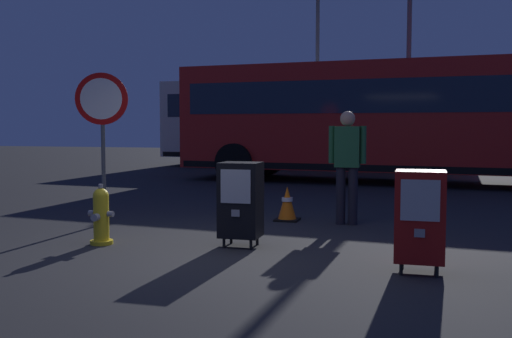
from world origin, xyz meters
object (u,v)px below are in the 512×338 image
at_px(traffic_cone, 287,204).
at_px(newspaper_box_secondary, 420,216).
at_px(fire_hydrant, 101,216).
at_px(street_light_near_right, 317,62).
at_px(newspaper_box_primary, 241,200).
at_px(stop_sign, 102,116).
at_px(bus_near, 387,116).
at_px(street_light_near_left, 409,30).
at_px(bus_far, 313,118).
at_px(pedestrian, 347,161).

bearing_deg(traffic_cone, newspaper_box_secondary, -55.42).
height_order(fire_hydrant, traffic_cone, fire_hydrant).
distance_m(newspaper_box_secondary, street_light_near_right, 17.02).
distance_m(newspaper_box_primary, stop_sign, 2.84).
distance_m(bus_near, street_light_near_left, 3.81).
relative_size(fire_hydrant, street_light_near_right, 0.11).
relative_size(fire_hydrant, street_light_near_left, 0.10).
relative_size(bus_far, street_light_near_right, 1.63).
relative_size(bus_near, bus_far, 1.00).
bearing_deg(street_light_near_right, traffic_cone, -82.15).
distance_m(street_light_near_left, street_light_near_right, 5.22).
bearing_deg(street_light_near_left, stop_sign, -111.25).
bearing_deg(bus_near, newspaper_box_secondary, -79.12).
distance_m(fire_hydrant, bus_near, 9.61).
distance_m(bus_far, street_light_near_left, 4.56).
xyz_separation_m(fire_hydrant, bus_near, (2.91, 9.06, 1.36)).
height_order(newspaper_box_secondary, street_light_near_left, street_light_near_left).
bearing_deg(street_light_near_right, stop_sign, -92.77).
bearing_deg(bus_far, newspaper_box_secondary, -70.68).
xyz_separation_m(pedestrian, bus_near, (0.18, 6.75, 0.76)).
xyz_separation_m(pedestrian, street_light_near_right, (-2.77, 13.50, 2.87)).
distance_m(newspaper_box_secondary, street_light_near_left, 12.86).
distance_m(stop_sign, bus_near, 8.52).
bearing_deg(newspaper_box_secondary, street_light_near_left, 92.05).
bearing_deg(street_light_near_left, pedestrian, -93.68).
height_order(newspaper_box_secondary, pedestrian, pedestrian).
relative_size(traffic_cone, bus_far, 0.05).
xyz_separation_m(bus_near, bus_far, (-2.76, 4.84, 0.00)).
distance_m(fire_hydrant, bus_far, 13.96).
height_order(stop_sign, traffic_cone, stop_sign).
height_order(newspaper_box_primary, pedestrian, pedestrian).
xyz_separation_m(bus_near, street_light_near_left, (0.43, 2.80, 2.54)).
height_order(newspaper_box_primary, bus_near, bus_near).
bearing_deg(newspaper_box_secondary, fire_hydrant, 173.14).
xyz_separation_m(fire_hydrant, traffic_cone, (1.81, 2.42, -0.09)).
relative_size(newspaper_box_primary, newspaper_box_secondary, 1.00).
xyz_separation_m(fire_hydrant, newspaper_box_primary, (1.70, 0.33, 0.22)).
bearing_deg(bus_far, stop_sign, -88.95).
xyz_separation_m(newspaper_box_secondary, pedestrian, (-1.05, 2.76, 0.38)).
relative_size(stop_sign, street_light_near_left, 0.30).
relative_size(fire_hydrant, stop_sign, 0.33).
bearing_deg(bus_near, pedestrian, -85.91).
height_order(fire_hydrant, bus_near, bus_near).
distance_m(pedestrian, bus_near, 6.80).
height_order(stop_sign, bus_far, bus_far).
distance_m(bus_far, street_light_near_right, 2.86).
bearing_deg(bus_near, traffic_cone, -93.84).
height_order(newspaper_box_primary, stop_sign, stop_sign).
height_order(traffic_cone, bus_near, bus_near).
height_order(pedestrian, bus_far, bus_far).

